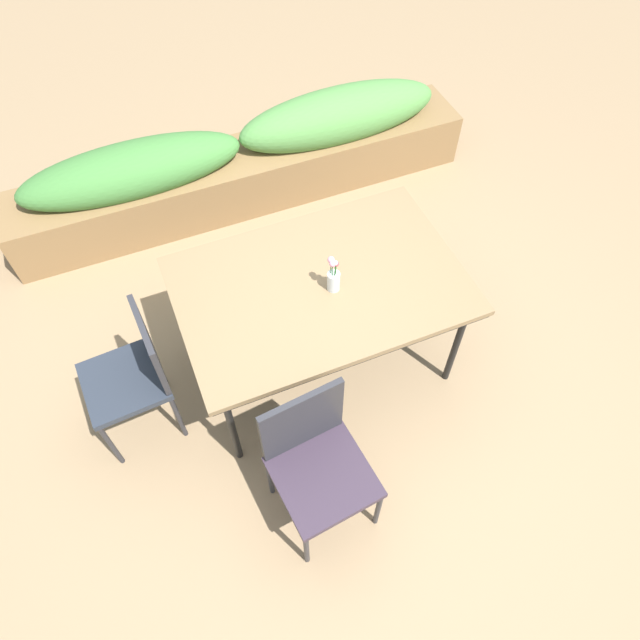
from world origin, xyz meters
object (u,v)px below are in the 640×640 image
Objects in this scene: chair_near_left at (316,458)px; flower_vase at (333,277)px; chair_end_left at (134,372)px; planter_box at (244,162)px; dining_table at (320,289)px.

chair_near_left is 3.74× the size of flower_vase.
chair_end_left is 0.25× the size of planter_box.
chair_end_left is 3.73× the size of flower_vase.
chair_near_left is at bearing -142.51° from chair_end_left.
planter_box is at bearing 89.77° from flower_vase.
chair_near_left is at bearing -118.68° from flower_vase.
flower_vase reaches higher than planter_box.
flower_vase is at bearing -96.97° from chair_end_left.
planter_box is (0.01, 1.68, -0.51)m from flower_vase.
chair_near_left is at bearing -113.90° from dining_table.
chair_near_left is (0.71, -0.80, -0.02)m from chair_end_left.
dining_table is 1.75× the size of chair_end_left.
dining_table is at bearing -119.88° from chair_near_left.
flower_vase is at bearing -90.23° from planter_box.
dining_table reaches higher than planter_box.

